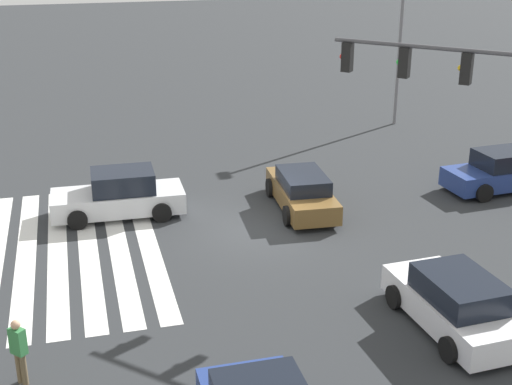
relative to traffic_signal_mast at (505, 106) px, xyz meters
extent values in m
plane|color=#2B2D30|center=(-5.34, -5.34, -5.24)|extent=(148.02, 148.02, 0.00)
cube|color=silver|center=(-5.34, -12.80, -5.24)|extent=(10.62, 0.60, 0.01)
cube|color=silver|center=(-5.34, -11.85, -5.24)|extent=(10.62, 0.60, 0.01)
cube|color=silver|center=(-5.34, -10.90, -5.24)|extent=(10.62, 0.60, 0.01)
cube|color=silver|center=(-5.34, -9.95, -5.24)|extent=(10.62, 0.60, 0.01)
cube|color=silver|center=(-5.34, -9.00, -5.24)|extent=(10.62, 0.60, 0.01)
cylinder|color=#47474C|center=(-0.69, -0.69, 1.36)|extent=(5.66, 5.66, 0.12)
cube|color=black|center=(-0.78, -0.78, 0.89)|extent=(0.40, 0.40, 0.84)
sphere|color=gold|center=(-0.89, -0.89, 0.89)|extent=(0.16, 0.16, 0.16)
cube|color=black|center=(-1.99, -1.99, 0.89)|extent=(0.40, 0.40, 0.84)
sphere|color=green|center=(-2.10, -2.10, 0.89)|extent=(0.16, 0.16, 0.16)
cube|color=black|center=(-3.19, -3.19, 0.89)|extent=(0.40, 0.40, 0.84)
sphere|color=red|center=(-3.31, -3.31, 0.89)|extent=(0.16, 0.16, 0.16)
cube|color=silver|center=(-7.88, -9.71, -4.69)|extent=(1.91, 4.63, 0.73)
cube|color=black|center=(-7.87, -9.50, -3.96)|extent=(1.67, 2.19, 0.74)
cylinder|color=black|center=(-6.99, -11.15, -4.90)|extent=(0.24, 0.68, 0.68)
cylinder|color=black|center=(-8.83, -11.11, -4.90)|extent=(0.24, 0.68, 0.68)
cylinder|color=black|center=(-6.92, -8.31, -4.90)|extent=(0.24, 0.68, 0.68)
cylinder|color=black|center=(-8.76, -8.26, -4.90)|extent=(0.24, 0.68, 0.68)
cube|color=brown|center=(-6.84, -3.24, -4.71)|extent=(4.62, 1.95, 0.68)
cube|color=black|center=(-6.69, -3.25, -4.10)|extent=(2.45, 1.65, 0.52)
cylinder|color=black|center=(-8.29, -4.01, -4.89)|extent=(0.72, 0.26, 0.71)
cylinder|color=black|center=(-8.18, -2.30, -4.89)|extent=(0.72, 0.26, 0.71)
cylinder|color=black|center=(-5.49, -4.19, -4.89)|extent=(0.72, 0.26, 0.71)
cylinder|color=black|center=(-5.38, -2.48, -4.89)|extent=(0.72, 0.26, 0.71)
cube|color=navy|center=(-6.70, 4.80, -4.69)|extent=(2.06, 4.49, 0.73)
cube|color=black|center=(-6.71, 4.90, -3.99)|extent=(1.72, 2.21, 0.66)
cylinder|color=black|center=(-5.71, 3.52, -4.89)|extent=(0.27, 0.71, 0.70)
cylinder|color=black|center=(-7.49, 3.38, -4.89)|extent=(0.27, 0.71, 0.70)
cube|color=silver|center=(1.85, -2.05, -4.70)|extent=(4.39, 2.06, 0.72)
cube|color=black|center=(2.05, -2.03, -4.03)|extent=(2.39, 1.76, 0.64)
cylinder|color=black|center=(0.58, -3.05, -4.92)|extent=(0.66, 0.26, 0.65)
cylinder|color=black|center=(0.46, -1.20, -4.92)|extent=(0.66, 0.26, 0.65)
cylinder|color=black|center=(3.23, -2.89, -4.92)|extent=(0.66, 0.26, 0.65)
cylinder|color=brown|center=(1.47, -12.68, -4.85)|extent=(0.14, 0.14, 0.79)
cylinder|color=brown|center=(1.58, -12.57, -4.85)|extent=(0.14, 0.14, 0.79)
cube|color=#337A42|center=(1.53, -12.62, -4.14)|extent=(0.41, 0.41, 0.63)
sphere|color=tan|center=(1.53, -12.62, -3.72)|extent=(0.21, 0.21, 0.21)
cylinder|color=slate|center=(-16.61, 5.03, -0.85)|extent=(0.16, 0.16, 8.78)
camera|label=1|loc=(15.94, -11.00, 4.55)|focal=50.00mm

